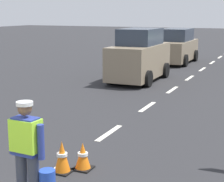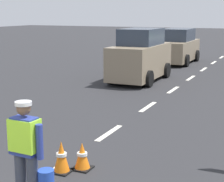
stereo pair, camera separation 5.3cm
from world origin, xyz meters
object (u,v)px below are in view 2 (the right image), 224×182
object	(u,v)px
traffic_cone_far	(61,157)
car_oncoming_second	(178,47)
road_worker	(27,148)
traffic_cone_near	(82,156)
car_oncoming_lead	(140,57)

from	to	relation	value
traffic_cone_far	car_oncoming_second	bearing A→B (deg)	97.32
road_worker	traffic_cone_near	xyz separation A→B (m)	(0.12, 1.56, -0.67)
traffic_cone_near	traffic_cone_far	bearing A→B (deg)	-134.95
road_worker	traffic_cone_near	world-z (taller)	road_worker
traffic_cone_near	car_oncoming_lead	xyz separation A→B (m)	(-2.38, 9.75, 0.79)
road_worker	car_oncoming_lead	world-z (taller)	car_oncoming_lead
road_worker	traffic_cone_far	world-z (taller)	road_worker
road_worker	traffic_cone_near	bearing A→B (deg)	85.58
traffic_cone_far	car_oncoming_second	distance (m)	16.70
car_oncoming_lead	car_oncoming_second	world-z (taller)	car_oncoming_lead
traffic_cone_far	car_oncoming_lead	xyz separation A→B (m)	(-2.09, 10.04, 0.75)
car_oncoming_lead	road_worker	bearing A→B (deg)	-78.72
traffic_cone_far	car_oncoming_second	size ratio (longest dim) A/B	0.15
traffic_cone_near	road_worker	bearing A→B (deg)	-94.42
traffic_cone_far	car_oncoming_second	world-z (taller)	car_oncoming_second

